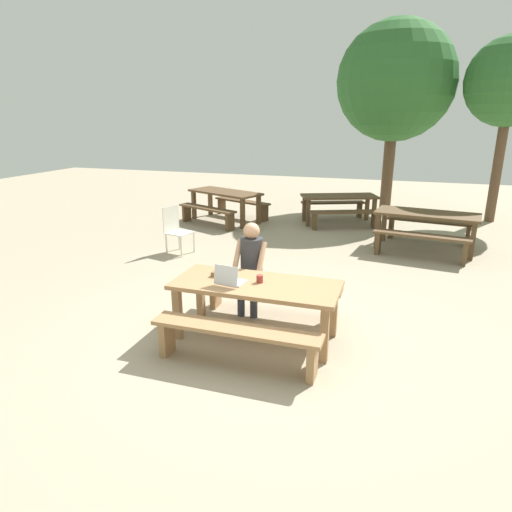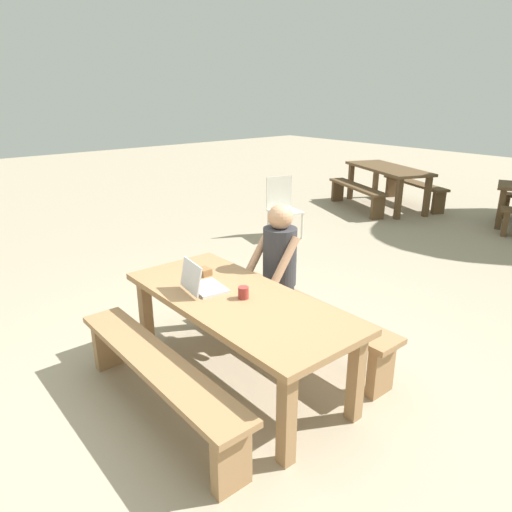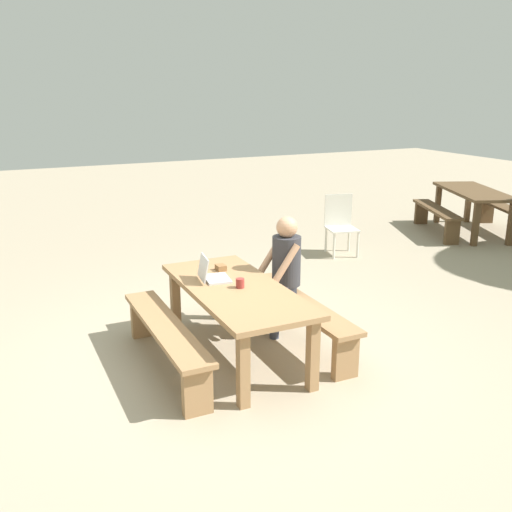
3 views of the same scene
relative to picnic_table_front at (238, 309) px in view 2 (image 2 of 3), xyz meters
The scene contains 12 objects.
ground_plane 0.61m from the picnic_table_front, ahead, with size 30.00×30.00×0.00m, color tan.
picnic_table_front is the anchor object (origin of this frame).
bench_near 0.74m from the picnic_table_front, 90.00° to the right, with size 1.86×0.30×0.45m.
bench_far 0.74m from the picnic_table_front, 90.00° to the left, with size 1.86×0.30×0.45m.
laptop 0.35m from the picnic_table_front, 154.95° to the right, with size 0.34×0.32×0.25m.
small_pouch 0.55m from the picnic_table_front, behind, with size 0.11×0.09×0.06m.
coffee_mug 0.15m from the picnic_table_front, 39.12° to the left, with size 0.08×0.08×0.09m.
person_seated 0.73m from the picnic_table_front, 113.84° to the left, with size 0.41×0.41×1.26m.
plastic_chair 3.89m from the picnic_table_front, 131.90° to the left, with size 0.53×0.53×0.92m.
picnic_table_rear 6.34m from the picnic_table_front, 115.24° to the left, with size 2.08×1.46×0.77m.
bench_rear_south 5.94m from the picnic_table_front, 119.80° to the left, with size 1.71×0.93×0.46m.
bench_rear_north 6.80m from the picnic_table_front, 111.26° to the left, with size 1.71×0.93×0.46m.
Camera 2 is at (2.51, -1.92, 2.16)m, focal length 32.64 mm.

